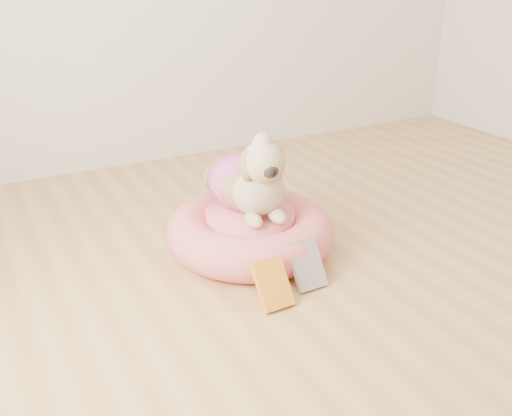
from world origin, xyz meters
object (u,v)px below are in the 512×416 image
dog (249,166)px  book_yellow (273,284)px  pet_bed (250,231)px  book_white (307,265)px

dog → book_yellow: bearing=-101.2°
pet_bed → book_white: 0.35m
dog → book_white: 0.47m
pet_bed → book_white: (0.05, -0.35, -0.00)m
pet_bed → book_yellow: pet_bed is taller
book_yellow → book_white: bearing=14.9°
pet_bed → book_white: size_ratio=3.69×
pet_bed → dog: dog is taller
book_yellow → book_white: book_white is taller
pet_bed → book_yellow: (-0.12, -0.40, -0.01)m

